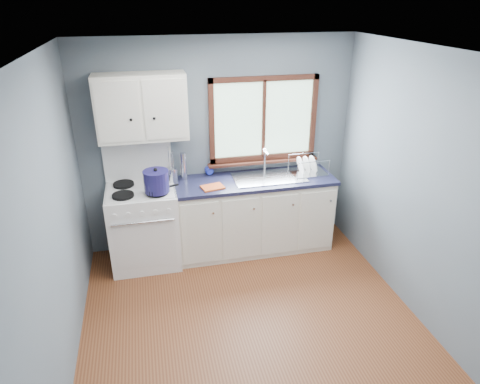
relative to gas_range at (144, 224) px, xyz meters
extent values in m
cube|color=brown|center=(0.95, -1.47, -0.50)|extent=(3.20, 3.60, 0.02)
cube|color=white|center=(0.95, -1.47, 2.02)|extent=(3.20, 3.60, 0.02)
cube|color=slate|center=(0.95, 0.34, 0.76)|extent=(3.20, 0.02, 2.50)
cube|color=slate|center=(-0.66, -1.47, 0.76)|extent=(0.02, 3.60, 2.50)
cube|color=slate|center=(2.56, -1.47, 0.76)|extent=(0.02, 3.60, 2.50)
cube|color=white|center=(0.00, -0.01, -0.03)|extent=(0.76, 0.65, 0.92)
cube|color=white|center=(0.00, 0.30, 0.65)|extent=(0.76, 0.05, 0.44)
cube|color=silver|center=(0.00, -0.01, 0.43)|extent=(0.72, 0.59, 0.01)
cylinder|color=black|center=(-0.18, -0.16, 0.45)|extent=(0.23, 0.23, 0.03)
cylinder|color=black|center=(0.18, -0.16, 0.45)|extent=(0.23, 0.23, 0.03)
cylinder|color=black|center=(-0.18, 0.14, 0.45)|extent=(0.23, 0.23, 0.03)
cylinder|color=black|center=(0.18, 0.14, 0.45)|extent=(0.23, 0.23, 0.03)
cylinder|color=silver|center=(0.00, -0.35, 0.21)|extent=(0.66, 0.02, 0.02)
cube|color=silver|center=(0.00, -0.33, -0.09)|extent=(0.66, 0.01, 0.55)
cube|color=silver|center=(1.31, 0.02, -0.05)|extent=(1.85, 0.60, 0.88)
cube|color=black|center=(1.31, 0.04, -0.45)|extent=(1.85, 0.54, 0.08)
cube|color=black|center=(1.31, 0.02, 0.41)|extent=(1.89, 0.64, 0.04)
cube|color=silver|center=(1.49, 0.02, 0.43)|extent=(0.84, 0.46, 0.01)
cube|color=silver|center=(1.29, 0.02, 0.36)|extent=(0.36, 0.40, 0.14)
cube|color=silver|center=(1.69, 0.02, 0.36)|extent=(0.36, 0.40, 0.14)
cylinder|color=silver|center=(1.49, 0.22, 0.57)|extent=(0.02, 0.02, 0.28)
cylinder|color=silver|center=(1.49, 0.15, 0.70)|extent=(0.02, 0.16, 0.02)
sphere|color=silver|center=(1.49, 0.22, 0.71)|extent=(0.04, 0.04, 0.04)
cube|color=#9EC6A8|center=(1.49, 0.32, 1.06)|extent=(1.22, 0.01, 0.92)
cube|color=#431F14|center=(1.49, 0.30, 1.53)|extent=(1.30, 0.05, 0.06)
cube|color=#431F14|center=(1.49, 0.30, 0.59)|extent=(1.30, 0.05, 0.06)
cube|color=#431F14|center=(0.87, 0.30, 1.06)|extent=(0.06, 0.05, 1.00)
cube|color=#431F14|center=(2.10, 0.30, 1.06)|extent=(0.06, 0.05, 1.00)
cube|color=#431F14|center=(1.49, 0.30, 1.06)|extent=(0.03, 0.05, 0.92)
cube|color=#431F14|center=(1.49, 0.27, 0.54)|extent=(1.36, 0.10, 0.03)
cube|color=silver|center=(0.10, 0.16, 1.31)|extent=(0.95, 0.32, 0.70)
cube|color=silver|center=(-0.14, -0.01, 1.31)|extent=(0.44, 0.01, 0.62)
cube|color=silver|center=(0.34, -0.01, 1.31)|extent=(0.44, 0.01, 0.62)
sphere|color=black|center=(-0.02, -0.02, 1.23)|extent=(0.03, 0.03, 0.03)
sphere|color=black|center=(0.22, -0.02, 1.23)|extent=(0.03, 0.03, 0.03)
cylinder|color=black|center=(0.18, -0.17, 0.49)|extent=(0.32, 0.32, 0.05)
cube|color=black|center=(0.35, -0.11, 0.49)|extent=(0.14, 0.07, 0.02)
cylinder|color=#1C184F|center=(0.18, -0.17, 0.58)|extent=(0.32, 0.32, 0.22)
cylinder|color=#1C184F|center=(0.18, -0.17, 0.70)|extent=(0.33, 0.33, 0.02)
sphere|color=black|center=(0.18, -0.17, 0.72)|extent=(0.05, 0.05, 0.04)
cylinder|color=silver|center=(0.37, 0.16, 0.51)|extent=(0.14, 0.14, 0.17)
cylinder|color=silver|center=(0.39, 0.17, 0.68)|extent=(0.01, 0.01, 0.24)
cylinder|color=silver|center=(0.34, 0.17, 0.70)|extent=(0.01, 0.01, 0.29)
cylinder|color=silver|center=(0.37, 0.13, 0.67)|extent=(0.01, 0.01, 0.22)
cylinder|color=silver|center=(0.50, 0.19, 0.59)|extent=(0.08, 0.08, 0.32)
imported|color=#1D29A0|center=(0.82, 0.23, 0.55)|extent=(0.10, 0.10, 0.25)
cube|color=#CA5121|center=(0.79, -0.12, 0.44)|extent=(0.28, 0.22, 0.02)
cube|color=silver|center=(1.98, 0.05, 0.43)|extent=(0.43, 0.33, 0.01)
cylinder|color=silver|center=(1.79, -0.10, 0.53)|extent=(0.01, 0.01, 0.20)
cylinder|color=silver|center=(2.19, -0.09, 0.53)|extent=(0.01, 0.01, 0.20)
cylinder|color=silver|center=(1.78, 0.19, 0.53)|extent=(0.01, 0.01, 0.20)
cylinder|color=silver|center=(2.18, 0.21, 0.53)|extent=(0.01, 0.01, 0.20)
cylinder|color=silver|center=(1.99, -0.10, 0.63)|extent=(0.40, 0.02, 0.01)
cylinder|color=silver|center=(1.98, 0.20, 0.63)|extent=(0.40, 0.02, 0.01)
cylinder|color=white|center=(1.89, 0.05, 0.54)|extent=(0.06, 0.22, 0.22)
cylinder|color=white|center=(1.96, 0.05, 0.54)|extent=(0.06, 0.22, 0.22)
cylinder|color=white|center=(2.04, 0.05, 0.54)|extent=(0.06, 0.22, 0.22)
camera|label=1|loc=(0.12, -4.43, 2.38)|focal=32.00mm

